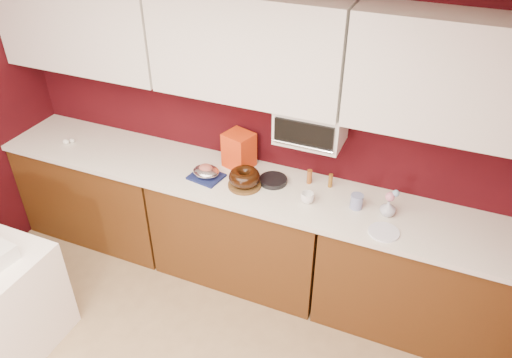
{
  "coord_description": "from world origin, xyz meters",
  "views": [
    {
      "loc": [
        1.27,
        -0.77,
        2.95
      ],
      "look_at": [
        0.16,
        1.84,
        1.02
      ],
      "focal_mm": 35.0,
      "sensor_mm": 36.0,
      "label": 1
    }
  ],
  "objects_px": {
    "pandoro_box": "(239,150)",
    "toaster_oven": "(311,124)",
    "bundt_cake": "(244,177)",
    "foil_ham_nest": "(206,171)",
    "flower_vase": "(388,207)",
    "blue_jar": "(357,201)",
    "coffee_mug": "(307,197)"
  },
  "relations": [
    {
      "from": "pandoro_box",
      "to": "flower_vase",
      "type": "xyz_separation_m",
      "value": [
        1.15,
        -0.17,
        -0.07
      ]
    },
    {
      "from": "pandoro_box",
      "to": "coffee_mug",
      "type": "bearing_deg",
      "value": -4.91
    },
    {
      "from": "foil_ham_nest",
      "to": "blue_jar",
      "type": "distance_m",
      "value": 1.1
    },
    {
      "from": "pandoro_box",
      "to": "blue_jar",
      "type": "height_order",
      "value": "pandoro_box"
    },
    {
      "from": "bundt_cake",
      "to": "pandoro_box",
      "type": "xyz_separation_m",
      "value": [
        -0.15,
        0.24,
        0.06
      ]
    },
    {
      "from": "toaster_oven",
      "to": "flower_vase",
      "type": "xyz_separation_m",
      "value": [
        0.6,
        -0.15,
        -0.41
      ]
    },
    {
      "from": "toaster_oven",
      "to": "flower_vase",
      "type": "distance_m",
      "value": 0.75
    },
    {
      "from": "foil_ham_nest",
      "to": "pandoro_box",
      "type": "bearing_deg",
      "value": 58.33
    },
    {
      "from": "bundt_cake",
      "to": "blue_jar",
      "type": "xyz_separation_m",
      "value": [
        0.79,
        0.07,
        -0.03
      ]
    },
    {
      "from": "bundt_cake",
      "to": "flower_vase",
      "type": "distance_m",
      "value": 1.0
    },
    {
      "from": "toaster_oven",
      "to": "coffee_mug",
      "type": "distance_m",
      "value": 0.49
    },
    {
      "from": "foil_ham_nest",
      "to": "flower_vase",
      "type": "relative_size",
      "value": 1.59
    },
    {
      "from": "coffee_mug",
      "to": "toaster_oven",
      "type": "bearing_deg",
      "value": 107.97
    },
    {
      "from": "foil_ham_nest",
      "to": "blue_jar",
      "type": "relative_size",
      "value": 1.95
    },
    {
      "from": "coffee_mug",
      "to": "foil_ham_nest",
      "type": "bearing_deg",
      "value": -179.7
    },
    {
      "from": "bundt_cake",
      "to": "foil_ham_nest",
      "type": "bearing_deg",
      "value": -178.06
    },
    {
      "from": "flower_vase",
      "to": "toaster_oven",
      "type": "bearing_deg",
      "value": 165.94
    },
    {
      "from": "bundt_cake",
      "to": "coffee_mug",
      "type": "bearing_deg",
      "value": -0.76
    },
    {
      "from": "toaster_oven",
      "to": "bundt_cake",
      "type": "distance_m",
      "value": 0.6
    },
    {
      "from": "flower_vase",
      "to": "foil_ham_nest",
      "type": "bearing_deg",
      "value": -176.58
    },
    {
      "from": "blue_jar",
      "to": "coffee_mug",
      "type": "bearing_deg",
      "value": -167.53
    },
    {
      "from": "coffee_mug",
      "to": "flower_vase",
      "type": "height_order",
      "value": "flower_vase"
    },
    {
      "from": "toaster_oven",
      "to": "pandoro_box",
      "type": "xyz_separation_m",
      "value": [
        -0.55,
        0.02,
        -0.34
      ]
    },
    {
      "from": "blue_jar",
      "to": "bundt_cake",
      "type": "bearing_deg",
      "value": -175.31
    },
    {
      "from": "bundt_cake",
      "to": "blue_jar",
      "type": "bearing_deg",
      "value": 4.69
    },
    {
      "from": "foil_ham_nest",
      "to": "coffee_mug",
      "type": "bearing_deg",
      "value": 0.3
    },
    {
      "from": "bundt_cake",
      "to": "foil_ham_nest",
      "type": "distance_m",
      "value": 0.3
    },
    {
      "from": "bundt_cake",
      "to": "coffee_mug",
      "type": "height_order",
      "value": "bundt_cake"
    },
    {
      "from": "blue_jar",
      "to": "pandoro_box",
      "type": "bearing_deg",
      "value": 169.67
    },
    {
      "from": "foil_ham_nest",
      "to": "flower_vase",
      "type": "height_order",
      "value": "flower_vase"
    },
    {
      "from": "pandoro_box",
      "to": "toaster_oven",
      "type": "bearing_deg",
      "value": 14.58
    },
    {
      "from": "toaster_oven",
      "to": "foil_ham_nest",
      "type": "bearing_deg",
      "value": -161.89
    }
  ]
}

